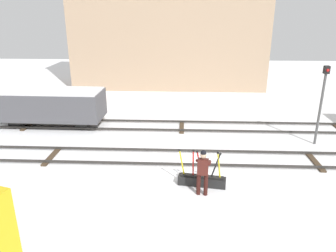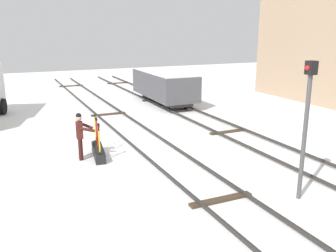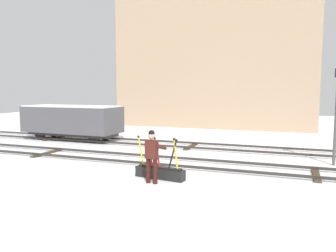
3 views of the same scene
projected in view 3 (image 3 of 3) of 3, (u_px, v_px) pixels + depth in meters
The scene contains 7 objects.
ground_plane at pixel (162, 163), 13.93m from camera, with size 60.00×60.00×0.00m, color white.
track_main_line at pixel (162, 161), 13.92m from camera, with size 44.00×1.94×0.18m.
track_siding_near at pixel (191, 145), 17.77m from camera, with size 44.00×1.94×0.18m.
switch_lever_frame at pixel (160, 171), 11.55m from camera, with size 1.83×0.61×1.45m.
rail_worker at pixel (152, 153), 10.90m from camera, with size 0.61×0.69×1.75m.
apartment_building at pixel (215, 52), 27.75m from camera, with size 16.09×5.12×12.21m.
freight_car_near_switch at pixel (72, 120), 20.24m from camera, with size 5.95×2.34×2.08m.
Camera 3 is at (5.03, -12.73, 3.05)m, focal length 36.00 mm.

